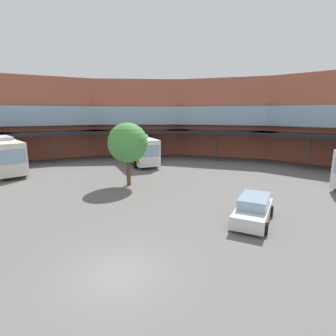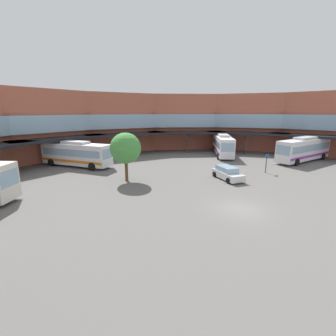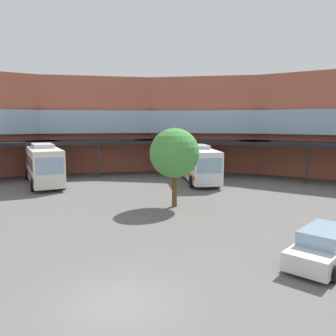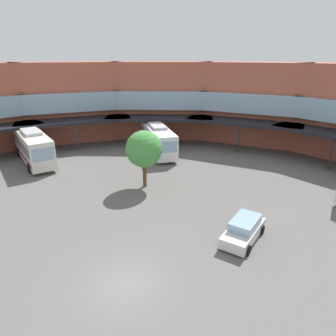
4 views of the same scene
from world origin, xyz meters
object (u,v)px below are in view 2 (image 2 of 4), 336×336
at_px(stop_sign_post, 266,161).
at_px(bus_4, 304,149).
at_px(bus_1, 76,154).
at_px(plaza_tree, 126,148).
at_px(parked_car, 227,173).
at_px(bus_0, 223,145).

bearing_deg(stop_sign_post, bus_4, -11.91).
xyz_separation_m(bus_1, stop_sign_post, (13.49, -22.72, -0.34)).
relative_size(bus_4, stop_sign_post, 4.88).
bearing_deg(bus_1, stop_sign_post, 13.51).
xyz_separation_m(bus_4, stop_sign_post, (-11.33, 2.39, -0.44)).
bearing_deg(plaza_tree, stop_sign_post, -39.33).
distance_m(bus_4, plaza_tree, 28.87).
relative_size(bus_1, parked_car, 2.36).
bearing_deg(bus_1, bus_0, 42.56).
relative_size(bus_0, bus_1, 0.98).
distance_m(parked_car, plaza_tree, 12.27).
bearing_deg(bus_4, plaza_tree, -11.42).
xyz_separation_m(parked_car, stop_sign_post, (6.02, -2.59, 0.81)).
distance_m(bus_1, plaza_tree, 11.46).
bearing_deg(stop_sign_post, parked_car, 156.73).
bearing_deg(bus_0, bus_4, 71.00).
bearing_deg(plaza_tree, bus_4, -28.67).
relative_size(bus_0, bus_4, 0.88).
bearing_deg(stop_sign_post, bus_1, 120.70).
height_order(bus_0, bus_1, bus_0).
bearing_deg(bus_1, parked_car, 3.16).
bearing_deg(bus_4, stop_sign_post, 5.33).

